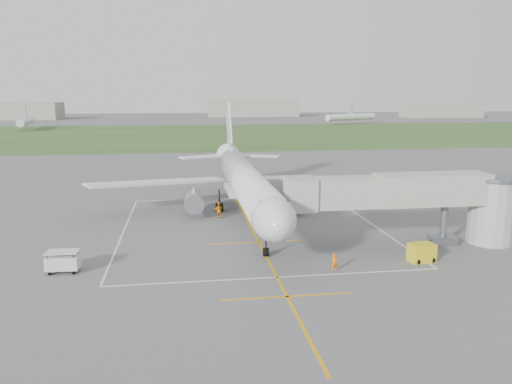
{
  "coord_description": "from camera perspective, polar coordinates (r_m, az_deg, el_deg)",
  "views": [
    {
      "loc": [
        -7.32,
        -58.03,
        14.72
      ],
      "look_at": [
        0.61,
        -4.0,
        4.0
      ],
      "focal_mm": 35.0,
      "sensor_mm": 36.0,
      "label": 1
    }
  ],
  "objects": [
    {
      "name": "baggage_cart",
      "position": [
        45.21,
        -21.2,
        -7.42
      ],
      "size": [
        2.71,
        1.71,
        1.84
      ],
      "rotation": [
        0.0,
        0.0,
        -0.05
      ],
      "color": "silver",
      "rests_on": "ground"
    },
    {
      "name": "apron_markings",
      "position": [
        54.74,
        -0.36,
        -4.49
      ],
      "size": [
        28.2,
        60.0,
        0.01
      ],
      "color": "orange",
      "rests_on": "ground"
    },
    {
      "name": "airliner",
      "position": [
        60.13,
        -1.24,
        1.21
      ],
      "size": [
        38.93,
        46.75,
        13.52
      ],
      "color": "silver",
      "rests_on": "ground"
    },
    {
      "name": "grass_strip",
      "position": [
        188.75,
        -6.14,
        6.57
      ],
      "size": [
        700.0,
        120.0,
        0.02
      ],
      "primitive_type": "cube",
      "color": "#324F22",
      "rests_on": "ground"
    },
    {
      "name": "distant_aircraft",
      "position": [
        234.75,
        -6.2,
        8.32
      ],
      "size": [
        168.32,
        41.78,
        8.85
      ],
      "color": "silver",
      "rests_on": "ground"
    },
    {
      "name": "ramp_worker_nose",
      "position": [
        43.03,
        8.98,
        -7.93
      ],
      "size": [
        0.64,
        0.48,
        1.57
      ],
      "primitive_type": "imported",
      "rotation": [
        0.0,
        0.0,
        0.2
      ],
      "color": "orange",
      "rests_on": "ground"
    },
    {
      "name": "gpu_unit",
      "position": [
        47.24,
        18.4,
        -6.6
      ],
      "size": [
        2.4,
        1.85,
        1.66
      ],
      "rotation": [
        0.0,
        0.0,
        0.15
      ],
      "color": "gold",
      "rests_on": "ground"
    },
    {
      "name": "ramp_worker_wing",
      "position": [
        60.53,
        -4.29,
        -2.06
      ],
      "size": [
        1.13,
        1.0,
        1.93
      ],
      "primitive_type": "imported",
      "rotation": [
        0.0,
        0.0,
        2.8
      ],
      "color": "orange",
      "rests_on": "ground"
    },
    {
      "name": "ground",
      "position": [
        60.31,
        -1.13,
        -3.02
      ],
      "size": [
        700.0,
        700.0,
        0.0
      ],
      "primitive_type": "plane",
      "color": "#515154",
      "rests_on": "ground"
    },
    {
      "name": "jet_bridge",
      "position": [
        51.12,
        18.63,
        -0.74
      ],
      "size": [
        23.4,
        5.0,
        7.2
      ],
      "color": "#9E998E",
      "rests_on": "ground"
    },
    {
      "name": "distant_hangars",
      "position": [
        323.48,
        -10.05,
        9.25
      ],
      "size": [
        345.0,
        49.0,
        12.0
      ],
      "color": "gray",
      "rests_on": "ground"
    }
  ]
}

